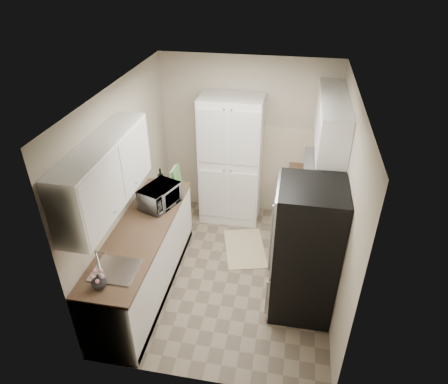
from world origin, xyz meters
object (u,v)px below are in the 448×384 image
object	(u,v)px
pantry_cabinet	(231,161)
wine_bottle	(161,181)
refrigerator	(305,252)
toaster_oven	(318,168)
electric_range	(306,235)
microwave	(160,196)

from	to	relation	value
pantry_cabinet	wine_bottle	world-z (taller)	pantry_cabinet
pantry_cabinet	refrigerator	xyz separation A→B (m)	(1.14, -1.73, -0.15)
toaster_oven	electric_range	bearing A→B (deg)	-106.37
pantry_cabinet	electric_range	size ratio (longest dim) A/B	1.77
electric_range	refrigerator	distance (m)	0.88
refrigerator	microwave	bearing A→B (deg)	164.74
pantry_cabinet	microwave	world-z (taller)	pantry_cabinet
microwave	toaster_oven	xyz separation A→B (m)	(1.99, 1.20, -0.04)
electric_range	wine_bottle	world-z (taller)	wine_bottle
electric_range	microwave	xyz separation A→B (m)	(-1.88, -0.30, 0.58)
pantry_cabinet	refrigerator	bearing A→B (deg)	-56.54
wine_bottle	toaster_oven	bearing A→B (deg)	21.90
pantry_cabinet	microwave	distance (m)	1.41
refrigerator	toaster_oven	world-z (taller)	refrigerator
toaster_oven	microwave	bearing A→B (deg)	-158.60
electric_range	wine_bottle	xyz separation A→B (m)	(-1.99, 0.06, 0.59)
refrigerator	wine_bottle	distance (m)	2.14
pantry_cabinet	wine_bottle	bearing A→B (deg)	-133.23
electric_range	wine_bottle	size ratio (longest dim) A/B	3.75
electric_range	wine_bottle	bearing A→B (deg)	178.18
pantry_cabinet	refrigerator	distance (m)	2.07
electric_range	microwave	world-z (taller)	microwave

